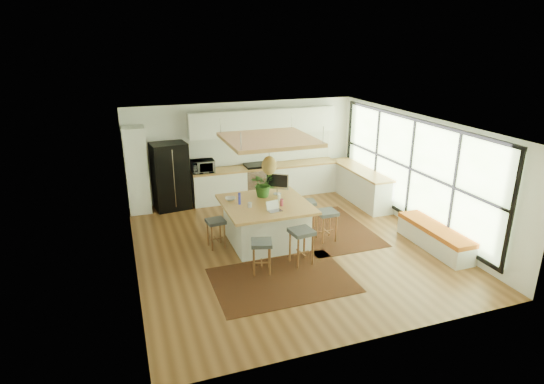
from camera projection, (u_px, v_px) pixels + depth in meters
name	position (u px, v px, depth m)	size (l,w,h in m)	color
floor	(288.00, 245.00, 9.93)	(7.00, 7.00, 0.00)	brown
ceiling	(289.00, 124.00, 9.04)	(7.00, 7.00, 0.00)	white
wall_back	(244.00, 150.00, 12.61)	(6.50, 6.50, 0.00)	white
wall_front	(378.00, 261.00, 6.37)	(6.50, 6.50, 0.00)	white
wall_left	(129.00, 205.00, 8.47)	(7.00, 7.00, 0.00)	white
wall_right	(417.00, 173.00, 10.50)	(7.00, 7.00, 0.00)	white
window_wall	(416.00, 171.00, 10.48)	(0.10, 6.20, 2.60)	black
pantry	(137.00, 170.00, 11.47)	(0.55, 0.60, 2.25)	white
back_counter_base	(266.00, 182.00, 12.79)	(4.20, 0.60, 0.88)	white
back_counter_top	(266.00, 166.00, 12.64)	(4.24, 0.64, 0.05)	#AB783C
backsplash	(262.00, 149.00, 12.76)	(4.20, 0.02, 0.80)	white
upper_cabinets	(264.00, 122.00, 12.35)	(4.20, 0.34, 0.70)	white
range	(257.00, 181.00, 12.69)	(0.76, 0.62, 1.00)	#A5A5AA
right_counter_base	(360.00, 185.00, 12.48)	(0.60, 2.50, 0.88)	white
right_counter_top	(361.00, 170.00, 12.33)	(0.64, 2.54, 0.05)	#AB783C
window_bench	(434.00, 237.00, 9.70)	(0.52, 2.00, 0.50)	white
ceiling_panel	(269.00, 152.00, 9.52)	(1.86, 1.86, 0.80)	#AB783C
rug_near	(282.00, 280.00, 8.48)	(2.60, 1.80, 0.01)	black
rug_right	(329.00, 229.00, 10.71)	(1.80, 2.60, 0.01)	black
fridge	(170.00, 175.00, 11.78)	(0.89, 0.70, 1.79)	black
island	(266.00, 222.00, 9.93)	(1.85, 1.85, 0.93)	#AB783C
stool_near_left	(262.00, 256.00, 8.65)	(0.40, 0.40, 0.67)	#3F4346
stool_near_right	(301.00, 247.00, 9.00)	(0.44, 0.44, 0.75)	#3F4346
stool_right_front	(326.00, 226.00, 10.04)	(0.42, 0.42, 0.71)	#3F4346
stool_right_back	(307.00, 212.00, 10.84)	(0.38, 0.38, 0.64)	#3F4346
stool_left_side	(216.00, 232.00, 9.72)	(0.38, 0.38, 0.64)	#3F4346
laptop	(275.00, 206.00, 9.28)	(0.29, 0.31, 0.22)	#A5A5AA
monitor	(277.00, 183.00, 10.24)	(0.54, 0.19, 0.51)	#A5A5AA
microwave	(203.00, 165.00, 11.96)	(0.60, 0.33, 0.41)	#A5A5AA
island_plant	(263.00, 186.00, 10.12)	(0.54, 0.60, 0.47)	#1E4C19
island_bowl	(230.00, 199.00, 9.94)	(0.24, 0.24, 0.06)	white
island_bottle_0	(240.00, 200.00, 9.67)	(0.07, 0.07, 0.19)	#383FE3
island_bottle_1	(250.00, 203.00, 9.49)	(0.07, 0.07, 0.19)	#BCBCC2
island_bottle_2	(281.00, 202.00, 9.56)	(0.07, 0.07, 0.19)	#A93850
island_bottle_3	(280.00, 196.00, 9.90)	(0.07, 0.07, 0.19)	white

